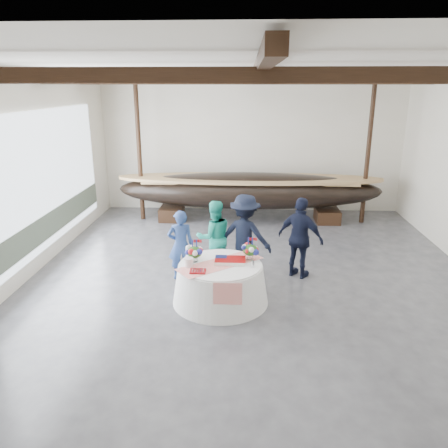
{
  "coord_description": "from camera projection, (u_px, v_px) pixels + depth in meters",
  "views": [
    {
      "loc": [
        -0.18,
        -8.78,
        4.13
      ],
      "look_at": [
        -0.65,
        0.49,
        1.18
      ],
      "focal_mm": 35.0,
      "sensor_mm": 36.0,
      "label": 1
    }
  ],
  "objects": [
    {
      "name": "guest_man_left",
      "position": [
        245.0,
        236.0,
        9.74
      ],
      "size": [
        1.37,
        1.04,
        1.87
      ],
      "primitive_type": "imported",
      "rotation": [
        0.0,
        0.0,
        2.82
      ],
      "color": "black",
      "rests_on": "ground"
    },
    {
      "name": "open_bay",
      "position": [
        43.0,
        189.0,
        10.24
      ],
      "size": [
        0.03,
        7.0,
        3.2
      ],
      "color": "silver",
      "rests_on": "ground"
    },
    {
      "name": "ceiling",
      "position": [
        257.0,
        65.0,
        8.23
      ],
      "size": [
        10.0,
        12.0,
        0.01
      ],
      "primitive_type": "cube",
      "color": "white",
      "rests_on": "wall_back"
    },
    {
      "name": "guest_man_right",
      "position": [
        300.0,
        238.0,
        9.64
      ],
      "size": [
        1.14,
        0.96,
        1.83
      ],
      "primitive_type": "imported",
      "rotation": [
        0.0,
        0.0,
        2.56
      ],
      "color": "black",
      "rests_on": "ground"
    },
    {
      "name": "wall_left",
      "position": [
        16.0,
        180.0,
        9.16
      ],
      "size": [
        0.02,
        12.0,
        4.5
      ],
      "primitive_type": "cube",
      "color": "silver",
      "rests_on": "ground"
    },
    {
      "name": "guest_woman_teal",
      "position": [
        214.0,
        237.0,
        9.91
      ],
      "size": [
        0.99,
        0.87,
        1.7
      ],
      "primitive_type": "imported",
      "rotation": [
        0.0,
        0.0,
        3.46
      ],
      "color": "#22B098",
      "rests_on": "ground"
    },
    {
      "name": "tabletop_items",
      "position": [
        220.0,
        254.0,
        8.59
      ],
      "size": [
        1.72,
        1.52,
        0.4
      ],
      "color": "red",
      "rests_on": "banquet_table"
    },
    {
      "name": "guest_woman_blue",
      "position": [
        181.0,
        245.0,
        9.6
      ],
      "size": [
        0.65,
        0.5,
        1.58
      ],
      "primitive_type": "imported",
      "rotation": [
        0.0,
        0.0,
        3.38
      ],
      "color": "navy",
      "rests_on": "ground"
    },
    {
      "name": "banquet_table",
      "position": [
        220.0,
        283.0,
        8.64
      ],
      "size": [
        1.9,
        1.9,
        0.81
      ],
      "color": "white",
      "rests_on": "ground"
    },
    {
      "name": "floor",
      "position": [
        252.0,
        282.0,
        9.6
      ],
      "size": [
        10.0,
        12.0,
        0.01
      ],
      "primitive_type": "cube",
      "color": "#3D3D42",
      "rests_on": "ground"
    },
    {
      "name": "wall_front",
      "position": [
        267.0,
        354.0,
        3.21
      ],
      "size": [
        10.0,
        0.02,
        4.5
      ],
      "primitive_type": "cube",
      "color": "silver",
      "rests_on": "ground"
    },
    {
      "name": "pavilion_structure",
      "position": [
        256.0,
        92.0,
        9.15
      ],
      "size": [
        9.8,
        11.76,
        4.5
      ],
      "color": "black",
      "rests_on": "ground"
    },
    {
      "name": "wall_back",
      "position": [
        252.0,
        144.0,
        14.63
      ],
      "size": [
        10.0,
        0.02,
        4.5
      ],
      "primitive_type": "cube",
      "color": "silver",
      "rests_on": "ground"
    },
    {
      "name": "longboat_display",
      "position": [
        249.0,
        190.0,
        13.72
      ],
      "size": [
        8.27,
        1.65,
        1.55
      ],
      "color": "black",
      "rests_on": "ground"
    }
  ]
}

